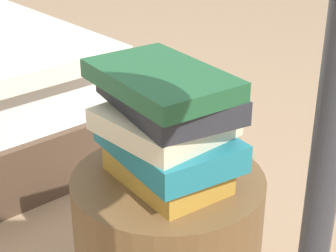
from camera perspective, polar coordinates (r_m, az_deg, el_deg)
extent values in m
cube|color=#B7842D|center=(1.14, -0.17, -4.44)|extent=(0.25, 0.17, 0.05)
cube|color=#1E727F|center=(1.12, -0.04, -1.79)|extent=(0.30, 0.22, 0.06)
cube|color=beige|center=(1.09, -0.28, 0.35)|extent=(0.24, 0.23, 0.04)
cube|color=#28282D|center=(1.10, 0.03, 3.00)|extent=(0.32, 0.23, 0.05)
cube|color=#1E512D|center=(1.07, -0.74, 4.75)|extent=(0.30, 0.20, 0.04)
cylinder|color=#333338|center=(0.56, 15.02, -8.71)|extent=(0.03, 0.03, 1.20)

